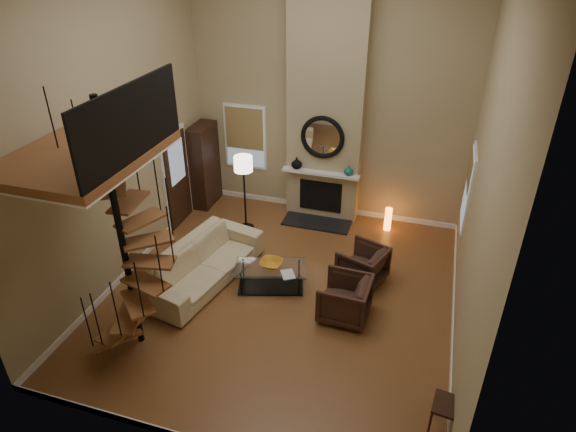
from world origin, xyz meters
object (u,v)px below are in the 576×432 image
(hutch, at_px, (204,166))
(armchair_near, at_px, (366,266))
(floor_lamp, at_px, (243,170))
(accent_lamp, at_px, (388,219))
(coffee_table, at_px, (271,275))
(side_chair, at_px, (457,403))
(armchair_far, at_px, (349,300))
(sofa, at_px, (203,262))

(hutch, bearing_deg, armchair_near, -25.54)
(hutch, distance_m, floor_lamp, 1.65)
(hutch, distance_m, accent_lamp, 4.37)
(coffee_table, bearing_deg, armchair_near, 22.53)
(coffee_table, xyz_separation_m, side_chair, (3.26, -2.18, 0.24))
(hutch, bearing_deg, coffee_table, -46.42)
(armchair_far, bearing_deg, accent_lamp, 177.14)
(accent_lamp, relative_size, side_chair, 0.59)
(coffee_table, relative_size, accent_lamp, 2.61)
(coffee_table, bearing_deg, accent_lamp, 56.43)
(hutch, height_order, coffee_table, hutch)
(armchair_far, distance_m, accent_lamp, 3.06)
(coffee_table, bearing_deg, armchair_far, -13.35)
(sofa, distance_m, floor_lamp, 2.21)
(floor_lamp, height_order, side_chair, floor_lamp)
(armchair_near, bearing_deg, armchair_far, 13.37)
(sofa, bearing_deg, side_chair, -102.19)
(coffee_table, bearing_deg, floor_lamp, 123.35)
(armchair_far, bearing_deg, floor_lamp, -126.66)
(floor_lamp, bearing_deg, coffee_table, -56.65)
(sofa, distance_m, armchair_near, 3.01)
(armchair_near, bearing_deg, sofa, -54.75)
(armchair_far, height_order, coffee_table, armchair_far)
(hutch, bearing_deg, floor_lamp, -32.26)
(armchair_near, distance_m, side_chair, 3.29)
(coffee_table, relative_size, floor_lamp, 0.83)
(sofa, bearing_deg, floor_lamp, 10.01)
(floor_lamp, xyz_separation_m, accent_lamp, (2.98, 0.86, -1.16))
(armchair_near, xyz_separation_m, coffee_table, (-1.63, -0.67, -0.07))
(hutch, relative_size, coffee_table, 1.39)
(floor_lamp, bearing_deg, side_chair, -41.85)
(armchair_near, relative_size, armchair_far, 0.95)
(hutch, xyz_separation_m, armchair_near, (4.16, -1.99, -0.60))
(sofa, height_order, armchair_near, sofa)
(armchair_far, bearing_deg, coffee_table, -101.24)
(floor_lamp, distance_m, side_chair, 6.05)
(hutch, height_order, armchair_near, hutch)
(coffee_table, relative_size, side_chair, 1.55)
(sofa, relative_size, accent_lamp, 4.78)
(hutch, relative_size, sofa, 0.76)
(hutch, height_order, accent_lamp, hutch)
(armchair_near, distance_m, floor_lamp, 3.23)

